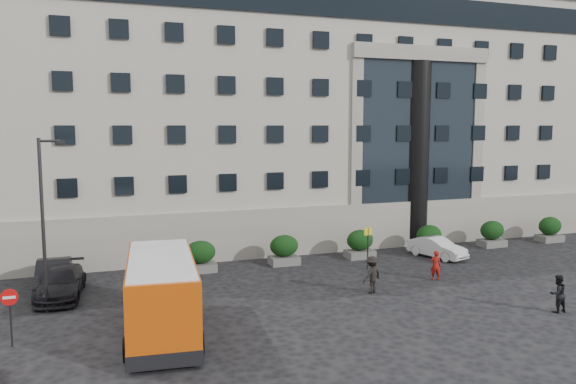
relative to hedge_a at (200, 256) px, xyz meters
name	(u,v)px	position (x,y,z in m)	size (l,w,h in m)	color
ground	(313,304)	(4.00, -7.80, -0.93)	(120.00, 120.00, 0.00)	black
civic_building	(283,120)	(10.00, 14.20, 8.07)	(44.00, 24.00, 18.00)	#A29C8F
entrance_column	(416,154)	(16.00, 2.50, 5.57)	(1.80, 1.80, 13.00)	black
hedge_a	(200,256)	(0.00, 0.00, 0.00)	(1.80, 1.26, 1.84)	#5E5E5B
hedge_b	(284,250)	(5.20, 0.00, 0.00)	(1.80, 1.26, 1.84)	#5E5E5B
hedge_c	(360,244)	(10.40, 0.00, 0.00)	(1.80, 1.26, 1.84)	#5E5E5B
hedge_d	(429,238)	(15.60, 0.00, 0.00)	(1.80, 1.26, 1.84)	#5E5E5B
hedge_e	(492,234)	(20.80, 0.00, 0.00)	(1.80, 1.26, 1.84)	#5E5E5B
hedge_f	(550,229)	(26.00, 0.00, 0.00)	(1.80, 1.26, 1.84)	#5E5E5B
street_lamp	(44,218)	(-7.94, -4.80, 3.44)	(1.16, 0.18, 8.00)	#262628
bus_stop_sign	(368,241)	(9.50, -2.80, 0.80)	(0.50, 0.08, 2.52)	#262628
no_entry_sign	(10,306)	(-9.00, -8.84, 0.72)	(0.64, 0.16, 2.32)	#262628
minibus	(161,293)	(-3.34, -9.39, 0.84)	(3.44, 7.90, 3.20)	#C24509
red_truck	(48,236)	(-8.64, 6.74, 0.48)	(2.62, 5.22, 2.76)	maroon
parked_car_b	(54,276)	(-7.89, -1.25, -0.14)	(1.67, 4.78, 1.57)	black
parked_car_c	(61,283)	(-7.50, -2.55, -0.19)	(2.06, 5.06, 1.47)	black
parked_car_d	(61,247)	(-7.88, 6.90, -0.28)	(2.14, 4.64, 1.29)	black
white_taxi	(437,248)	(15.17, -1.57, -0.27)	(1.39, 3.99, 1.32)	silver
pedestrian_a	(436,265)	(12.00, -6.09, -0.11)	(0.60, 0.39, 1.64)	maroon
pedestrian_b	(558,294)	(14.12, -12.62, -0.05)	(0.85, 0.66, 1.75)	black
pedestrian_c	(372,275)	(7.50, -7.10, 0.03)	(1.24, 0.71, 1.92)	black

